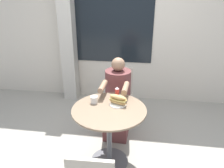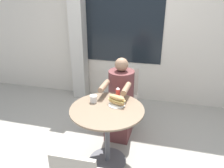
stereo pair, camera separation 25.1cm
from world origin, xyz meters
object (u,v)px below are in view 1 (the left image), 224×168
at_px(cafe_table, 109,123).
at_px(sandwich_on_plate, 118,100).
at_px(drink_cup, 94,100).
at_px(diner_chair, 120,91).
at_px(condiment_bottle, 117,92).
at_px(seated_diner, 117,103).

distance_m(cafe_table, sandwich_on_plate, 0.28).
height_order(sandwich_on_plate, drink_cup, sandwich_on_plate).
xyz_separation_m(cafe_table, diner_chair, (0.03, 0.95, -0.03)).
relative_size(diner_chair, sandwich_on_plate, 3.96).
xyz_separation_m(cafe_table, drink_cup, (-0.19, 0.11, 0.23)).
bearing_deg(cafe_table, diner_chair, 88.47).
relative_size(sandwich_on_plate, condiment_bottle, 1.79).
xyz_separation_m(cafe_table, condiment_bottle, (0.05, 0.33, 0.25)).
bearing_deg(drink_cup, condiment_bottle, 41.65).
bearing_deg(diner_chair, sandwich_on_plate, 96.22).
bearing_deg(seated_diner, cafe_table, 90.16).
distance_m(seated_diner, drink_cup, 0.61).
bearing_deg(seated_diner, drink_cup, 68.55).
xyz_separation_m(diner_chair, condiment_bottle, (0.02, -0.62, 0.28)).
height_order(seated_diner, condiment_bottle, seated_diner).
bearing_deg(drink_cup, sandwich_on_plate, -1.37).
bearing_deg(condiment_bottle, sandwich_on_plate, -80.18).
height_order(diner_chair, seated_diner, seated_diner).
xyz_separation_m(sandwich_on_plate, condiment_bottle, (-0.04, 0.22, 0.00)).
relative_size(drink_cup, condiment_bottle, 0.68).
relative_size(diner_chair, drink_cup, 10.47).
height_order(sandwich_on_plate, condiment_bottle, condiment_bottle).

